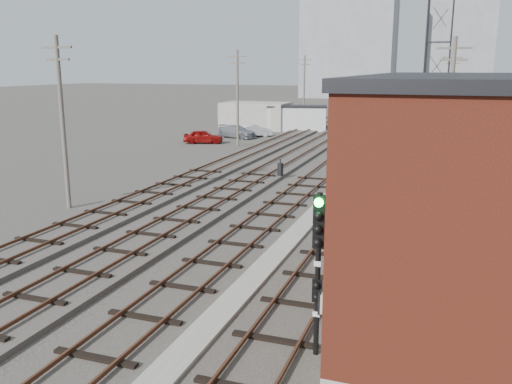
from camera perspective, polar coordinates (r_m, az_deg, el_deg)
The scene contains 23 objects.
ground at distance 64.08m, azimuth 13.65°, elevation 5.99°, with size 320.00×320.00×0.00m, color #282621.
track_right at distance 43.13m, azimuth 13.95°, elevation 2.86°, with size 3.20×90.00×0.39m.
track_mid_right at distance 43.68m, azimuth 8.72°, elevation 3.22°, with size 3.20×90.00×0.39m.
track_mid_left at distance 44.59m, azimuth 3.66°, elevation 3.54°, with size 3.20×90.00×0.39m.
track_left at distance 45.82m, azimuth -1.16°, elevation 3.82°, with size 3.20×90.00×0.39m.
platform_curb at distance 19.72m, azimuth 0.44°, elevation -8.67°, with size 0.90×28.00×0.26m, color gray.
brick_building at distance 15.81m, azimuth 22.62°, elevation -1.86°, with size 6.54×12.20×7.22m.
lattice_tower at distance 38.33m, azimuth 18.50°, elevation 12.48°, with size 1.60×1.60×15.00m.
utility_pole_left_a at distance 30.18m, azimuth -19.72°, elevation 7.27°, with size 1.80×0.24×9.00m.
utility_pole_left_b at distance 51.98m, azimuth -1.96°, elevation 10.10°, with size 1.80×0.24×9.00m.
utility_pole_left_c at distance 75.78m, azimuth 5.09°, elevation 10.97°, with size 1.80×0.24×9.00m.
utility_pole_right_a at distance 31.43m, azimuth 19.65°, elevation 7.48°, with size 1.80×0.24×9.00m.
utility_pole_right_b at distance 61.38m, azimuth 19.81°, elevation 9.80°, with size 1.80×0.24×9.00m.
apartment_left at distance 140.68m, azimuth 9.84°, elevation 15.90°, with size 22.00×14.00×30.00m, color gray.
apartment_right at distance 153.43m, azimuth 20.73°, elevation 14.27°, with size 16.00×12.00×26.00m, color gray.
shed_left at distance 67.44m, azimuth -0.04°, elevation 8.05°, with size 8.00×5.00×3.20m, color gray.
shed_right at distance 73.56m, azimuth 21.63°, elevation 7.87°, with size 6.00×6.00×4.00m, color gray.
signal_mast at distance 13.57m, azimuth 6.52°, elevation -7.46°, with size 0.40×0.42×4.48m.
switch_stand at distance 36.91m, azimuth 2.57°, elevation 2.35°, with size 0.35×0.35×1.27m.
site_trailer at distance 65.41m, azimuth 4.34°, elevation 7.77°, with size 7.55×4.53×2.97m.
car_red at distance 54.49m, azimuth -5.57°, elevation 5.82°, with size 1.58×3.92×1.34m, color maroon.
car_silver at distance 59.65m, azimuth -0.15°, elevation 6.47°, with size 1.35×3.88×1.28m, color #B1B4B9.
car_grey at distance 58.60m, azimuth -2.06°, elevation 6.38°, with size 1.86×4.59×1.33m, color gray.
Camera 1 is at (6.48, -3.32, 7.41)m, focal length 38.00 mm.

